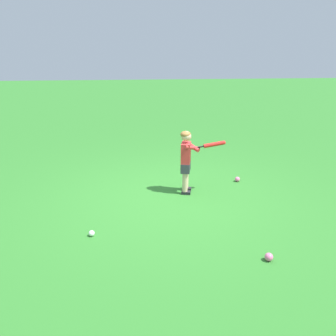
# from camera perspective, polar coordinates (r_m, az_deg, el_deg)

# --- Properties ---
(ground_plane) EXTENTS (40.00, 40.00, 0.00)m
(ground_plane) POSITION_cam_1_polar(r_m,az_deg,el_deg) (6.03, 0.49, -4.80)
(ground_plane) COLOR #2D7528
(child_batter) EXTENTS (0.32, 0.78, 1.08)m
(child_batter) POSITION_cam_1_polar(r_m,az_deg,el_deg) (6.06, 3.12, 1.87)
(child_batter) COLOR #232328
(child_batter) RESTS_ON ground
(play_ball_behind_batter) EXTENTS (0.08, 0.08, 0.08)m
(play_ball_behind_batter) POSITION_cam_1_polar(r_m,az_deg,el_deg) (5.01, -11.95, -10.04)
(play_ball_behind_batter) COLOR white
(play_ball_behind_batter) RESTS_ON ground
(play_ball_far_right) EXTENTS (0.10, 0.10, 0.10)m
(play_ball_far_right) POSITION_cam_1_polar(r_m,az_deg,el_deg) (4.57, 15.61, -13.35)
(play_ball_far_right) COLOR pink
(play_ball_far_right) RESTS_ON ground
(play_ball_midfield) EXTENTS (0.09, 0.09, 0.09)m
(play_ball_midfield) POSITION_cam_1_polar(r_m,az_deg,el_deg) (6.84, 10.88, -1.74)
(play_ball_midfield) COLOR pink
(play_ball_midfield) RESTS_ON ground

